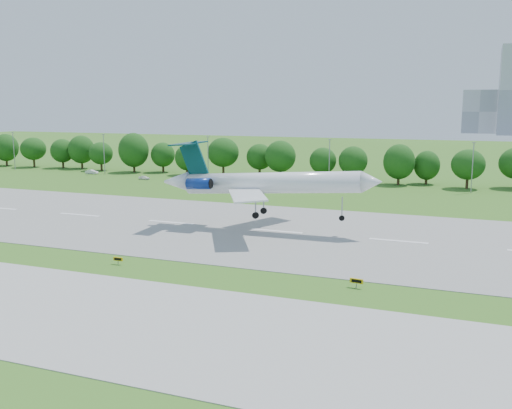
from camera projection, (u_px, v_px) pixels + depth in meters
The scene contains 9 objects.
ground at pixel (83, 257), 79.44m from camera, with size 600.00×600.00×0.00m, color #36651A.
runway at pixel (171, 223), 102.44m from camera, with size 400.00×45.00×0.08m, color gray.
tree_line at pixel (286, 157), 163.02m from camera, with size 288.40×8.40×10.40m.
light_poles at pixel (266, 159), 154.67m from camera, with size 175.90×0.25×12.19m.
airliner at pixel (260, 182), 94.92m from camera, with size 38.00×27.66×12.52m.
taxi_sign_centre at pixel (118, 259), 75.49m from camera, with size 1.41×0.20×0.99m.
taxi_sign_right at pixel (356, 281), 65.77m from camera, with size 1.60×0.38×1.12m.
service_vehicle_a at pixel (92, 172), 174.89m from camera, with size 1.36×3.90×1.29m, color silver.
service_vehicle_b at pixel (144, 178), 161.75m from camera, with size 1.30×3.24×1.10m, color white.
Camera 1 is at (50.12, -63.26, 20.88)m, focal length 40.00 mm.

